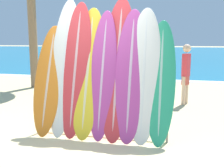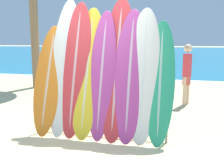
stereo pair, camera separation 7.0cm
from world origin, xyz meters
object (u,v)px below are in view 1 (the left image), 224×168
surfboard_slot_7 (144,74)px  person_far_right (186,72)px  surfboard_rack (101,113)px  surfboard_slot_8 (161,82)px  surfboard_slot_0 (49,79)px  person_far_left (88,59)px  surfboard_slot_4 (103,74)px  person_near_water (168,62)px  surfboard_slot_6 (131,74)px  surfboard_slot_1 (64,66)px  person_mid_beach (103,64)px  surfboard_slot_2 (76,68)px  surfboard_slot_5 (118,67)px  surfboard_slot_3 (88,71)px

surfboard_slot_7 → person_far_right: bearing=74.3°
surfboard_rack → surfboard_slot_8: surfboard_slot_8 is taller
surfboard_slot_0 → person_far_left: 5.89m
surfboard_slot_7 → surfboard_slot_4: bearing=-179.5°
surfboard_slot_0 → person_far_right: bearing=48.3°
person_near_water → surfboard_slot_6: bearing=-111.9°
surfboard_slot_4 → surfboard_slot_8: 1.02m
surfboard_slot_4 → surfboard_slot_1: bearing=176.4°
person_mid_beach → surfboard_slot_2: bearing=79.0°
person_near_water → person_mid_beach: person_mid_beach is taller
surfboard_slot_1 → surfboard_slot_7: surfboard_slot_1 is taller
surfboard_slot_6 → surfboard_slot_7: (0.23, 0.00, 0.01)m
surfboard_slot_8 → person_far_left: bearing=119.3°
surfboard_slot_5 → person_far_right: 3.06m
surfboard_slot_7 → person_far_left: (-2.94, 5.73, -0.16)m
surfboard_slot_7 → person_mid_beach: 3.87m
surfboard_slot_2 → person_mid_beach: size_ratio=1.37×
person_near_water → person_mid_beach: bearing=-143.8°
surfboard_slot_2 → surfboard_rack: bearing=-10.7°
surfboard_rack → surfboard_slot_5: (0.26, 0.13, 0.80)m
surfboard_rack → surfboard_slot_4: surfboard_slot_4 is taller
surfboard_slot_5 → person_near_water: 6.10m
surfboard_slot_8 → person_far_left: surfboard_slot_8 is taller
surfboard_slot_0 → surfboard_slot_4: 1.03m
surfboard_slot_5 → surfboard_slot_3: bearing=-176.0°
surfboard_rack → surfboard_slot_3: 0.77m
surfboard_slot_2 → surfboard_slot_8: surfboard_slot_2 is taller
surfboard_slot_0 → surfboard_slot_7: (1.75, 0.04, 0.14)m
surfboard_rack → surfboard_slot_8: (1.02, 0.05, 0.59)m
surfboard_slot_5 → surfboard_slot_6: size_ratio=1.10×
surfboard_slot_8 → person_far_right: bearing=79.9°
surfboard_slot_0 → surfboard_slot_5: bearing=4.2°
surfboard_slot_1 → person_mid_beach: 3.45m
person_far_left → surfboard_slot_4: bearing=2.9°
surfboard_slot_3 → surfboard_slot_5: surfboard_slot_5 is taller
surfboard_slot_0 → person_mid_beach: (0.05, 3.51, -0.03)m
surfboard_slot_0 → surfboard_slot_4: bearing=1.8°
person_near_water → person_far_left: size_ratio=0.89×
surfboard_slot_5 → surfboard_slot_1: bearing=-179.1°
surfboard_slot_1 → surfboard_slot_2: (0.23, -0.02, -0.03)m
person_near_water → person_far_left: 3.19m
surfboard_slot_7 → surfboard_slot_3: bearing=179.0°
surfboard_rack → surfboard_slot_2: (-0.50, 0.09, 0.77)m
surfboard_slot_5 → person_mid_beach: bearing=109.8°
surfboard_slot_3 → surfboard_slot_7: surfboard_slot_3 is taller
surfboard_slot_4 → surfboard_slot_8: (1.01, -0.02, -0.10)m
person_near_water → person_far_right: size_ratio=1.00×
surfboard_slot_7 → person_near_water: (0.22, 6.11, -0.27)m
person_far_right → surfboard_rack: bearing=-2.0°
surfboard_slot_8 → surfboard_slot_2: bearing=178.2°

